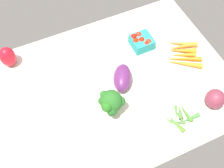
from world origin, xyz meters
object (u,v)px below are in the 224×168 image
Objects in this scene: broccoli_head at (111,102)px; okra_pile at (181,118)px; eggplant at (122,77)px; bell_pepper_red at (8,57)px; berry_basket at (141,41)px; carrot_bunch at (182,53)px; red_onion_center at (215,99)px.

broccoli_head is 0.88× the size of okra_pile.
eggplant is 0.96× the size of okra_pile.
berry_basket is at bearing 165.53° from bell_pepper_red.
eggplant is 50.85cm from bell_pepper_red.
carrot_bunch is at bearing -122.53° from okra_pile.
berry_basket is 0.90× the size of bell_pepper_red.
red_onion_center is 41.70cm from berry_basket.
bell_pepper_red is (71.00, -54.81, 1.15)cm from red_onion_center.
broccoli_head reaches higher than eggplant.
bell_pepper_red is (41.37, -29.54, 1.40)cm from eggplant.
red_onion_center is at bearing 85.94° from carrot_bunch.
broccoli_head is at bearing 127.57° from bell_pepper_red.
red_onion_center reaches higher than eggplant.
bell_pepper_red is (55.31, -55.23, 4.31)cm from okra_pile.
red_onion_center is 89.70cm from bell_pepper_red.
berry_basket is 0.67× the size of okra_pile.
bell_pepper_red is at bearing -52.43° from broccoli_head.
bell_pepper_red is at bearing 83.98° from eggplant.
berry_basket reaches higher than carrot_bunch.
broccoli_head is 0.58× the size of carrot_bunch.
red_onion_center is 0.78× the size of bell_pepper_red.
bell_pepper_red is (31.25, -40.62, -2.54)cm from broccoli_head.
bell_pepper_red is at bearing -14.47° from berry_basket.
broccoli_head reaches higher than berry_basket.
bell_pepper_red reaches higher than carrot_bunch.
eggplant is (-10.11, -11.09, -3.95)cm from broccoli_head.
bell_pepper_red is (58.38, -15.07, 2.10)cm from berry_basket.
carrot_bunch is 1.52× the size of okra_pile.
okra_pile is at bearing 85.62° from berry_basket.
red_onion_center reaches higher than okra_pile.
carrot_bunch is at bearing -162.63° from broccoli_head.
eggplant is at bearing 40.37° from berry_basket.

